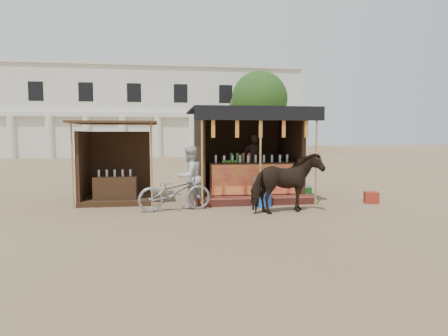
% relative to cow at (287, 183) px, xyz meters
% --- Properties ---
extents(ground, '(120.00, 120.00, 0.00)m').
position_rel_cow_xyz_m(ground, '(-1.47, -0.67, -0.78)').
color(ground, '#846B4C').
rests_on(ground, ground).
extents(main_stall, '(3.60, 3.61, 2.78)m').
position_rel_cow_xyz_m(main_stall, '(-0.45, 2.69, 0.26)').
color(main_stall, brown).
rests_on(main_stall, ground).
extents(secondary_stall, '(2.40, 2.40, 2.38)m').
position_rel_cow_xyz_m(secondary_stall, '(-4.64, 2.57, 0.08)').
color(secondary_stall, '#392114').
rests_on(secondary_stall, ground).
extents(cow, '(1.99, 1.28, 1.55)m').
position_rel_cow_xyz_m(cow, '(0.00, 0.00, 0.00)').
color(cow, black).
rests_on(cow, ground).
extents(motorbike, '(2.02, 1.02, 1.01)m').
position_rel_cow_xyz_m(motorbike, '(-2.81, 0.77, -0.27)').
color(motorbike, gray).
rests_on(motorbike, ground).
extents(bystander, '(1.05, 1.02, 1.70)m').
position_rel_cow_xyz_m(bystander, '(-2.39, 1.11, 0.08)').
color(bystander, silver).
rests_on(bystander, ground).
extents(blue_barrel, '(0.55, 0.55, 0.79)m').
position_rel_cow_xyz_m(blue_barrel, '(-0.36, 0.99, -0.38)').
color(blue_barrel, blue).
rests_on(blue_barrel, ground).
extents(red_crate, '(0.47, 0.46, 0.34)m').
position_rel_cow_xyz_m(red_crate, '(2.92, 1.05, -0.61)').
color(red_crate, maroon).
rests_on(red_crate, ground).
extents(cooler, '(0.73, 0.58, 0.46)m').
position_rel_cow_xyz_m(cooler, '(1.03, 1.93, -0.54)').
color(cooler, '#1A761F').
rests_on(cooler, ground).
extents(background_building, '(26.00, 7.45, 8.18)m').
position_rel_cow_xyz_m(background_building, '(-3.47, 29.27, 3.21)').
color(background_building, silver).
rests_on(background_building, ground).
extents(tree, '(4.50, 4.40, 7.00)m').
position_rel_cow_xyz_m(tree, '(4.34, 21.47, 3.86)').
color(tree, '#382314').
rests_on(tree, ground).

